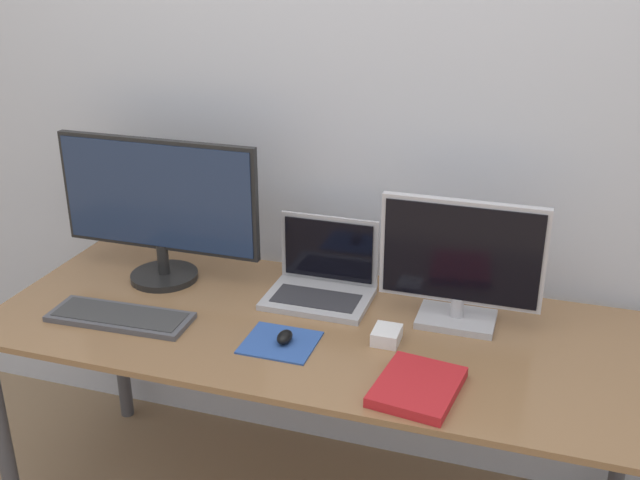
{
  "coord_description": "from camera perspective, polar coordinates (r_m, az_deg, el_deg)",
  "views": [
    {
      "loc": [
        0.57,
        -1.37,
        1.73
      ],
      "look_at": [
        -0.01,
        0.43,
        0.94
      ],
      "focal_mm": 42.0,
      "sensor_mm": 36.0,
      "label": 1
    }
  ],
  "objects": [
    {
      "name": "desk",
      "position": [
        2.14,
        -0.16,
        -8.46
      ],
      "size": [
        1.86,
        0.74,
        0.71
      ],
      "color": "olive",
      "rests_on": "ground_plane"
    },
    {
      "name": "monitor_right",
      "position": [
        2.07,
        10.67,
        -1.72
      ],
      "size": [
        0.45,
        0.15,
        0.36
      ],
      "color": "#B2B2B7",
      "rests_on": "desk"
    },
    {
      "name": "mousepad",
      "position": [
        2.02,
        -3.05,
        -7.81
      ],
      "size": [
        0.19,
        0.17,
        0.0
      ],
      "color": "#2D519E",
      "rests_on": "desk"
    },
    {
      "name": "keyboard",
      "position": [
        2.2,
        -14.97,
        -5.68
      ],
      "size": [
        0.41,
        0.16,
        0.02
      ],
      "color": "#4C4C51",
      "rests_on": "desk"
    },
    {
      "name": "mouse",
      "position": [
        2.01,
        -2.71,
        -7.4
      ],
      "size": [
        0.04,
        0.06,
        0.03
      ],
      "color": "black",
      "rests_on": "mousepad"
    },
    {
      "name": "monitor_left",
      "position": [
        2.33,
        -12.2,
        2.56
      ],
      "size": [
        0.65,
        0.21,
        0.45
      ],
      "color": "black",
      "rests_on": "desk"
    },
    {
      "name": "laptop",
      "position": [
        2.24,
        0.18,
        -2.92
      ],
      "size": [
        0.31,
        0.23,
        0.23
      ],
      "color": "#ADADB2",
      "rests_on": "desk"
    },
    {
      "name": "wall_back",
      "position": [
        2.3,
        3.24,
        10.59
      ],
      "size": [
        7.0,
        0.05,
        2.5
      ],
      "color": "silver",
      "rests_on": "ground_plane"
    },
    {
      "name": "power_brick",
      "position": [
        2.02,
        5.1,
        -7.24
      ],
      "size": [
        0.07,
        0.09,
        0.04
      ],
      "color": "white",
      "rests_on": "desk"
    },
    {
      "name": "book",
      "position": [
        1.83,
        7.43,
        -11.03
      ],
      "size": [
        0.21,
        0.25,
        0.03
      ],
      "color": "red",
      "rests_on": "desk"
    }
  ]
}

